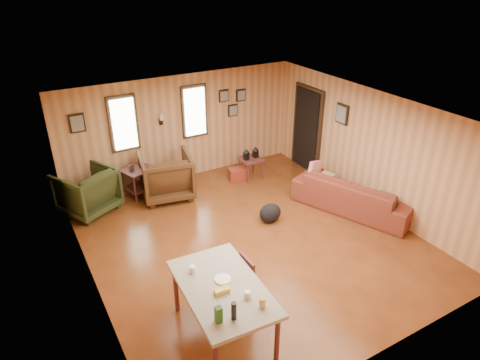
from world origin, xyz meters
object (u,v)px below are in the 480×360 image
object	(u,v)px
end_table	(138,177)
recliner_green	(87,189)
recliner_brown	(166,174)
side_table	(251,157)
sofa	(355,189)
dining_table	(223,291)

from	to	relation	value
end_table	recliner_green	bearing A→B (deg)	-172.78
recliner_brown	side_table	size ratio (longest dim) A/B	1.38
sofa	recliner_green	world-z (taller)	recliner_green
recliner_green	side_table	size ratio (longest dim) A/B	1.31
recliner_green	dining_table	bearing A→B (deg)	73.85
dining_table	recliner_green	bearing A→B (deg)	104.62
side_table	dining_table	bearing A→B (deg)	-125.60
sofa	recliner_green	xyz separation A→B (m)	(-4.68, 2.61, 0.04)
end_table	dining_table	world-z (taller)	dining_table
end_table	side_table	world-z (taller)	side_table
recliner_brown	end_table	size ratio (longest dim) A/B	1.39
sofa	side_table	xyz separation A→B (m)	(-1.08, 2.26, 0.06)
dining_table	recliner_brown	bearing A→B (deg)	82.63
sofa	side_table	size ratio (longest dim) A/B	3.11
sofa	end_table	bearing A→B (deg)	30.19
end_table	side_table	size ratio (longest dim) A/B	1.00
recliner_brown	side_table	world-z (taller)	recliner_brown
recliner_brown	recliner_green	distance (m)	1.62
sofa	recliner_green	bearing A→B (deg)	38.49
dining_table	sofa	bearing A→B (deg)	26.16
sofa	end_table	xyz separation A→B (m)	(-3.59, 2.75, -0.04)
dining_table	side_table	bearing A→B (deg)	57.81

